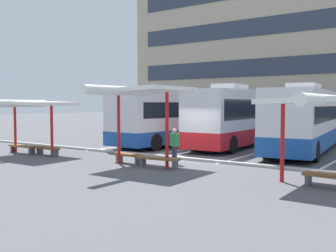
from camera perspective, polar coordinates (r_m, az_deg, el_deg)
ground_plane at (r=18.93m, az=2.04°, el=-4.84°), size 160.00×160.00×0.00m
terminal_building at (r=46.23m, az=22.34°, el=12.58°), size 42.65×12.31×23.43m
coach_bus_0 at (r=26.43m, az=2.44°, el=1.14°), size 3.18×12.58×3.66m
coach_bus_1 at (r=24.71m, az=10.19°, el=1.12°), size 2.86×10.42×3.82m
coach_bus_2 at (r=23.64m, az=19.76°, el=0.78°), size 3.63×12.52×3.74m
lane_stripe_0 at (r=27.85m, az=-1.34°, el=-2.23°), size 0.16×14.00×0.01m
lane_stripe_1 at (r=25.62m, az=6.18°, el=-2.73°), size 0.16×14.00×0.01m
lane_stripe_2 at (r=23.91m, az=14.95°, el=-3.25°), size 0.16×14.00×0.01m
waiting_shelter_0 at (r=21.38m, az=-19.77°, el=3.01°), size 4.08×4.68×2.86m
bench_0 at (r=22.39m, az=-20.44°, el=-2.91°), size 1.89×0.44×0.45m
bench_1 at (r=21.07m, az=-17.19°, el=-3.24°), size 1.80×0.64×0.45m
waiting_shelter_1 at (r=16.48m, az=-4.48°, el=4.85°), size 3.64×4.93×3.37m
bench_2 at (r=17.56m, az=-5.76°, el=-4.40°), size 1.56×0.58×0.45m
bench_3 at (r=16.30m, az=-1.39°, el=-4.96°), size 1.89×0.62×0.45m
waiting_shelter_2 at (r=13.11m, az=22.48°, el=3.30°), size 4.10×4.92×2.95m
bench_4 at (r=13.43m, az=22.37°, el=-7.01°), size 1.61×0.56×0.45m
platform_kerb at (r=18.84m, az=1.89°, el=-4.70°), size 44.00×0.24×0.12m
waiting_passenger_0 at (r=17.38m, az=0.95°, el=-2.60°), size 0.50×0.39×1.57m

